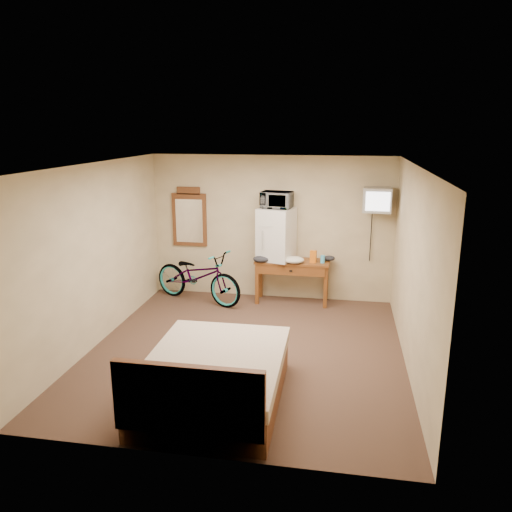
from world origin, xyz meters
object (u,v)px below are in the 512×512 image
(mini_fridge, at_px, (276,234))
(microwave, at_px, (277,200))
(crt_television, at_px, (377,200))
(bed, at_px, (213,379))
(wall_mirror, at_px, (189,218))
(desk, at_px, (292,268))
(bicycle, at_px, (198,276))
(blue_cup, at_px, (323,259))

(mini_fridge, xyz_separation_m, microwave, (0.00, 0.00, 0.58))
(crt_television, height_order, bed, crt_television)
(wall_mirror, xyz_separation_m, bed, (1.37, -3.65, -1.10))
(desk, height_order, bed, bed)
(microwave, distance_m, bed, 3.75)
(mini_fridge, bearing_deg, crt_television, -1.19)
(wall_mirror, bearing_deg, crt_television, -4.45)
(mini_fridge, height_order, microwave, microwave)
(mini_fridge, bearing_deg, desk, -10.64)
(crt_television, bearing_deg, bicycle, -175.73)
(desk, height_order, mini_fridge, mini_fridge)
(bed, bearing_deg, microwave, 86.26)
(microwave, bearing_deg, desk, -2.39)
(mini_fridge, height_order, bed, mini_fridge)
(crt_television, relative_size, wall_mirror, 0.55)
(blue_cup, relative_size, crt_television, 0.23)
(blue_cup, xyz_separation_m, crt_television, (0.83, 0.05, 1.01))
(bicycle, bearing_deg, desk, -61.97)
(blue_cup, height_order, bicycle, bicycle)
(desk, height_order, wall_mirror, wall_mirror)
(blue_cup, distance_m, bicycle, 2.16)
(blue_cup, xyz_separation_m, bed, (-1.02, -3.35, -0.52))
(mini_fridge, bearing_deg, microwave, 56.24)
(desk, bearing_deg, bed, -98.57)
(blue_cup, bearing_deg, crt_television, 3.67)
(crt_television, distance_m, bicycle, 3.26)
(crt_television, distance_m, wall_mirror, 3.26)
(wall_mirror, bearing_deg, mini_fridge, -7.76)
(blue_cup, distance_m, wall_mirror, 2.48)
(crt_television, bearing_deg, wall_mirror, 175.55)
(desk, xyz_separation_m, bicycle, (-1.61, -0.20, -0.16))
(mini_fridge, xyz_separation_m, bed, (-0.22, -3.43, -0.90))
(microwave, height_order, bed, microwave)
(mini_fridge, relative_size, crt_television, 1.55)
(bicycle, bearing_deg, bed, -139.98)
(microwave, relative_size, crt_television, 0.87)
(desk, xyz_separation_m, crt_television, (1.34, 0.02, 1.20))
(mini_fridge, relative_size, blue_cup, 6.85)
(crt_television, xyz_separation_m, bicycle, (-2.96, -0.22, -1.36))
(bicycle, distance_m, bed, 3.37)
(crt_television, bearing_deg, desk, -179.16)
(mini_fridge, xyz_separation_m, crt_television, (1.63, -0.03, 0.63))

